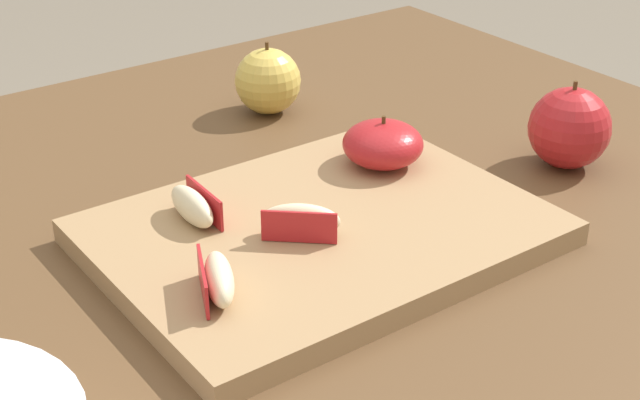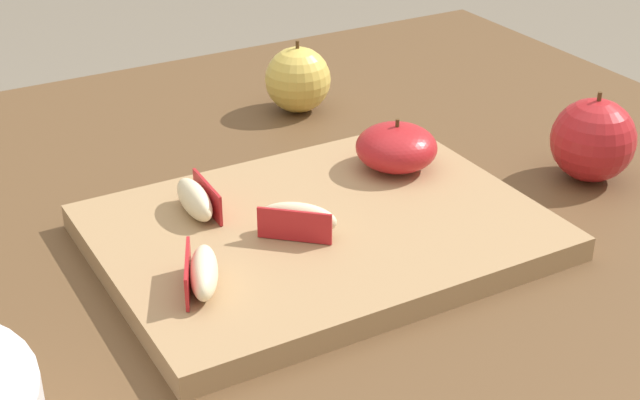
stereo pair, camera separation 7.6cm
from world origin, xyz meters
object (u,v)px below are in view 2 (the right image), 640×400
Objects in this scene: apple_wedge_front at (202,272)px; apple_wedge_right at (297,219)px; apple_half_skin_up at (396,147)px; apple_wedge_left at (196,199)px; whole_apple_crimson at (593,140)px; cutting_board at (320,232)px; whole_apple_golden at (298,80)px.

apple_wedge_front and apple_wedge_right have the same top height.
apple_half_skin_up is 1.13× the size of apple_wedge_front.
whole_apple_crimson reaches higher than apple_wedge_left.
apple_half_skin_up is (0.11, 0.05, 0.03)m from cutting_board.
whole_apple_crimson reaches higher than cutting_board.
whole_apple_crimson reaches higher than apple_wedge_front.
apple_wedge_front is 0.83× the size of whole_apple_golden.
apple_wedge_left is (-0.06, 0.07, 0.00)m from apple_wedge_right.
cutting_board is 0.13m from apple_wedge_front.
cutting_board is 5.37× the size of apple_wedge_front.
whole_apple_golden reaches higher than cutting_board.
apple_half_skin_up is 0.86× the size of whole_apple_crimson.
apple_wedge_left is 0.80× the size of whole_apple_golden.
whole_apple_crimson is (0.28, -0.02, 0.03)m from cutting_board.
apple_wedge_left is at bearing 143.48° from cutting_board.
cutting_board is at bearing -154.01° from apple_half_skin_up.
apple_wedge_front is at bearing -157.02° from apple_half_skin_up.
whole_apple_golden is (-0.16, 0.28, -0.00)m from whole_apple_crimson.
apple_wedge_right is 0.96× the size of apple_wedge_left.
apple_wedge_right is at bearing -159.05° from cutting_board.
apple_wedge_right is at bearing 178.25° from whole_apple_crimson.
apple_wedge_right is at bearing -154.95° from apple_half_skin_up.
apple_wedge_right is at bearing 19.94° from apple_wedge_front.
whole_apple_crimson is (0.31, -0.01, 0.00)m from apple_wedge_right.
apple_half_skin_up is 0.15m from apple_wedge_right.
apple_wedge_front is 1.03× the size of apple_wedge_left.
whole_apple_golden is at bearing 65.27° from cutting_board.
whole_apple_crimson is at bearing 3.66° from apple_wedge_front.
apple_half_skin_up reaches higher than apple_wedge_front.
whole_apple_golden is (0.24, 0.31, 0.00)m from apple_wedge_front.
apple_wedge_front reaches higher than cutting_board.
apple_wedge_left reaches higher than cutting_board.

